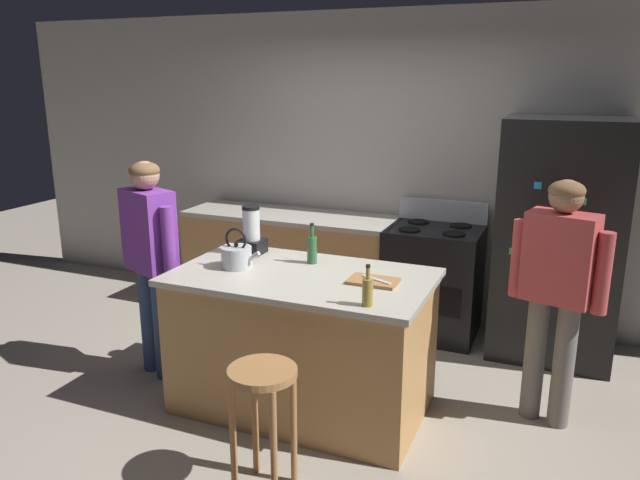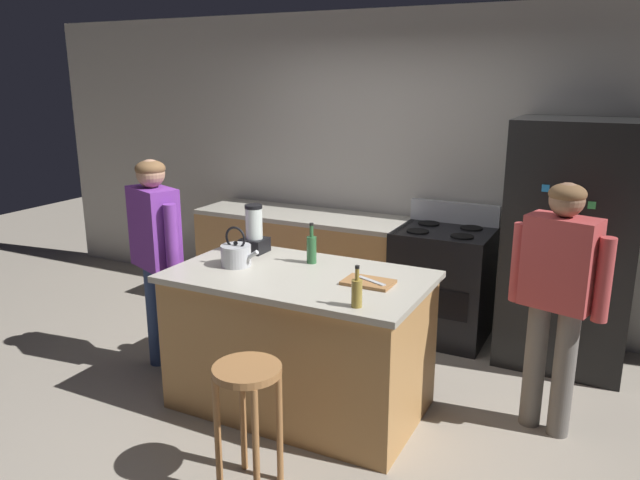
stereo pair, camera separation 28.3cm
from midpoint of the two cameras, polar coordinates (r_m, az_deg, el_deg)
name	(u,v)px [view 2 (the right image)]	position (r m, az deg, el deg)	size (l,w,h in m)	color
ground_plane	(300,404)	(4.28, 0.09, -15.05)	(14.00, 14.00, 0.00)	#9E9384
back_wall	(403,168)	(5.57, 9.20, 6.66)	(8.00, 0.10, 2.70)	#BCB7AD
kitchen_island	(299,341)	(4.07, 0.09, -9.37)	(1.64, 0.95, 0.93)	#B7844C
back_counter_run	(304,262)	(5.70, -0.10, -2.09)	(2.00, 0.64, 0.93)	#B7844C
refrigerator	(570,245)	(4.96, 23.75, -0.48)	(0.90, 0.73, 1.85)	black
stove_range	(442,283)	(5.24, 12.82, -3.93)	(0.76, 0.65, 1.11)	black
person_by_island_left	(156,246)	(4.53, -13.32, -0.59)	(0.58, 0.35, 1.58)	#384C7A
person_by_sink_right	(558,286)	(3.94, 23.19, -4.00)	(0.59, 0.32, 1.57)	#66605B
bar_stool	(248,395)	(3.28, -4.20, -14.25)	(0.36, 0.36, 0.71)	#9E6B3D
blender_appliance	(254,232)	(4.35, -4.29, 0.70)	(0.17, 0.17, 0.34)	black
bottle_olive_oil	(312,248)	(4.09, 1.19, -0.82)	(0.07, 0.07, 0.28)	#2D6638
bottle_vinegar	(357,292)	(3.35, 5.88, -4.86)	(0.06, 0.06, 0.24)	olive
tea_kettle	(236,254)	(4.06, -5.83, -1.35)	(0.28, 0.20, 0.27)	#B7BABF
cutting_board	(368,282)	(3.74, 6.68, -3.95)	(0.30, 0.20, 0.02)	#9E6B3D
chef_knife	(371,281)	(3.72, 6.98, -3.81)	(0.22, 0.03, 0.01)	#B7BABF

